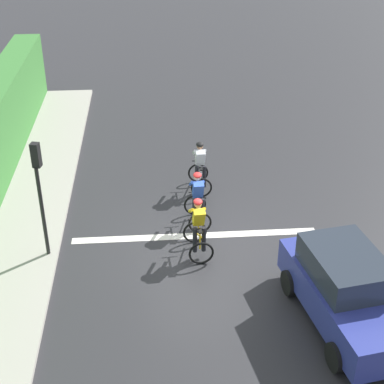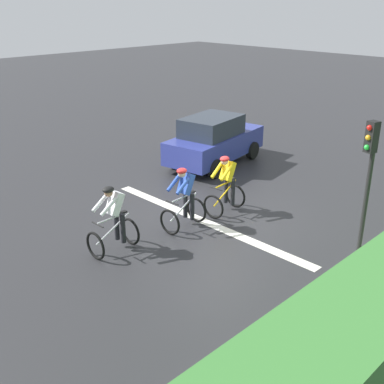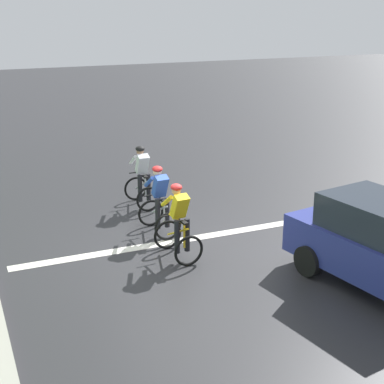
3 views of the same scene
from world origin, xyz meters
TOP-DOWN VIEW (x-y plane):
  - ground_plane at (0.00, 0.00)m, footprint 80.00×80.00m
  - sidewalk_kerb at (-5.19, 2.00)m, footprint 2.80×21.39m
  - road_marking_stop_line at (0.00, 0.46)m, footprint 7.00×0.30m
  - cyclist_lead at (0.38, 3.12)m, footprint 0.70×1.09m
  - cyclist_second at (0.13, 1.08)m, footprint 0.74×1.12m
  - cyclist_mid at (0.02, -0.41)m, footprint 0.77×1.13m
  - car_navy at (3.13, -3.30)m, footprint 2.39×4.33m
  - traffic_light_near_crossing at (-4.02, -0.19)m, footprint 0.24×0.31m

SIDE VIEW (x-z plane):
  - ground_plane at x=0.00m, z-range 0.00..0.00m
  - road_marking_stop_line at x=0.00m, z-range 0.00..0.01m
  - sidewalk_kerb at x=-5.19m, z-range 0.00..0.12m
  - cyclist_lead at x=0.38m, z-range -0.03..1.63m
  - cyclist_second at x=0.13m, z-range -0.03..1.63m
  - cyclist_mid at x=0.02m, z-range -0.03..1.63m
  - car_navy at x=3.13m, z-range -0.01..1.75m
  - traffic_light_near_crossing at x=-4.02m, z-range 0.55..3.89m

